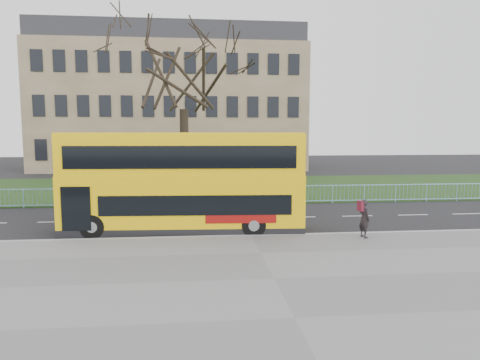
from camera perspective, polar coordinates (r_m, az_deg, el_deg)
The scene contains 9 objects.
ground at distance 19.03m, azimuth 0.93°, elevation -6.62°, with size 120.00×120.00×0.00m, color black.
pavement at distance 12.59m, azimuth 4.55°, elevation -13.21°, with size 80.00×10.50×0.12m, color slate.
kerb at distance 17.51m, azimuth 1.51°, elevation -7.53°, with size 80.00×0.20×0.14m, color #9B9B9E.
grass_verge at distance 33.06m, azimuth -1.91°, elevation -1.00°, with size 80.00×15.40×0.08m, color #1E3714.
guard_railing at distance 25.38m, azimuth -0.78°, elevation -2.08°, with size 40.00×0.12×1.10m, color #7BBADC, non-canonical shape.
bare_tree at distance 28.55m, azimuth -7.53°, elevation 11.52°, with size 9.50×9.50×13.57m, color black, non-canonical shape.
civic_building at distance 53.56m, azimuth -8.83°, elevation 9.20°, with size 30.00×15.00×14.00m, color #77604C.
yellow_bus at distance 18.37m, azimuth -7.52°, elevation 0.02°, with size 10.17×2.94×4.21m.
pedestrian at distance 17.69m, azimuth 16.24°, elevation -4.95°, with size 0.55×0.36×1.52m, color black.
Camera 1 is at (-2.13, -18.42, 4.27)m, focal length 32.00 mm.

